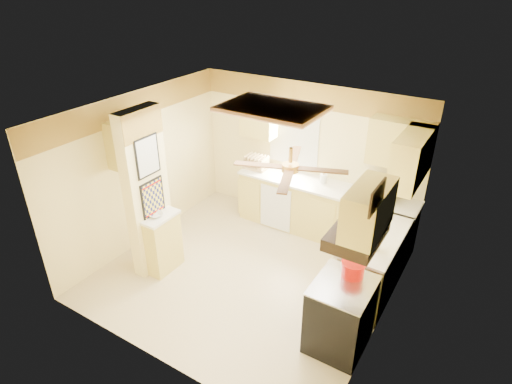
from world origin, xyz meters
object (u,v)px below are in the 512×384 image
Objects in this scene: stove at (340,314)px; dutch_oven at (353,269)px; kettle at (374,241)px; microwave at (377,190)px; bowl at (156,215)px.

stove is 3.21× the size of dutch_oven.
dutch_oven is 0.62m from kettle.
dutch_oven is at bearing -94.56° from kettle.
microwave reaches higher than kettle.
kettle is at bearing 85.44° from dutch_oven.
microwave is 2.50× the size of bowl.
stove is 3.55× the size of kettle.
dutch_oven is at bearing 84.25° from stove.
bowl is (-2.85, -0.04, 0.50)m from stove.
bowl reaches higher than stove.
kettle reaches higher than stove.
microwave is at bearing 99.94° from dutch_oven.
stove is at bearing -95.75° from dutch_oven.
dutch_oven is at bearing 103.70° from microwave.
kettle is at bearing 85.14° from stove.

